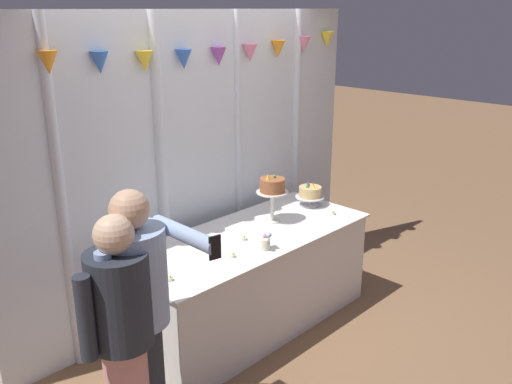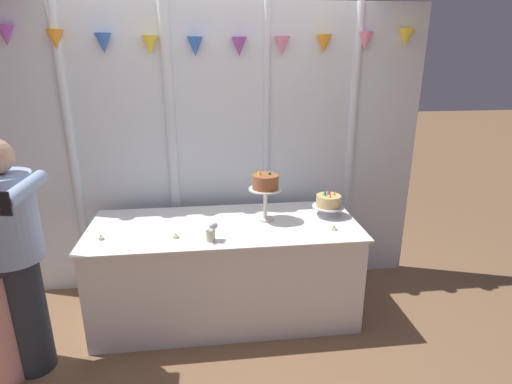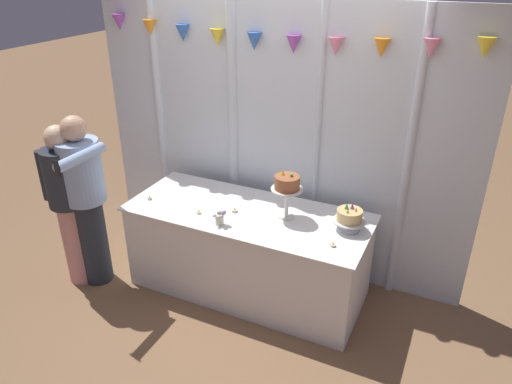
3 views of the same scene
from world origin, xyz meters
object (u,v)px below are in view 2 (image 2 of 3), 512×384
at_px(tealight_far_left, 101,238).
at_px(guest_man_dark_suit, 14,253).
at_px(tealight_near_right, 212,226).
at_px(flower_vase, 211,232).
at_px(cake_display_nearleft, 265,185).
at_px(cake_table, 226,270).
at_px(cake_display_nearright, 328,202).
at_px(tealight_far_right, 334,228).
at_px(tealight_near_left, 176,236).

relative_size(tealight_far_left, guest_man_dark_suit, 0.02).
bearing_deg(tealight_near_right, guest_man_dark_suit, -160.73).
bearing_deg(flower_vase, cake_display_nearleft, 38.29).
bearing_deg(guest_man_dark_suit, cake_display_nearleft, 17.86).
relative_size(cake_table, flower_vase, 14.92).
relative_size(cake_display_nearright, flower_vase, 1.87).
height_order(cake_table, tealight_far_right, tealight_far_right).
distance_m(cake_display_nearleft, tealight_far_right, 0.60).
bearing_deg(tealight_far_right, guest_man_dark_suit, -172.78).
height_order(cake_table, tealight_near_right, tealight_near_right).
height_order(cake_display_nearright, tealight_far_right, cake_display_nearright).
xyz_separation_m(tealight_near_right, tealight_far_right, (0.89, -0.16, -0.00)).
xyz_separation_m(flower_vase, tealight_near_right, (0.01, 0.23, -0.05)).
height_order(cake_table, guest_man_dark_suit, guest_man_dark_suit).
xyz_separation_m(cake_table, guest_man_dark_suit, (-1.30, -0.46, 0.46)).
xyz_separation_m(cake_table, tealight_near_right, (-0.10, -0.04, 0.40)).
distance_m(tealight_far_right, guest_man_dark_suit, 2.11).
bearing_deg(tealight_far_right, cake_table, 165.83).
height_order(cake_table, flower_vase, flower_vase).
bearing_deg(cake_display_nearright, tealight_far_right, -97.65).
bearing_deg(tealight_far_right, cake_display_nearleft, 151.39).
height_order(cake_display_nearleft, tealight_far_right, cake_display_nearleft).
xyz_separation_m(cake_table, cake_display_nearright, (0.83, 0.08, 0.50)).
relative_size(flower_vase, tealight_far_right, 3.10).
xyz_separation_m(tealight_near_left, guest_man_dark_suit, (-0.95, -0.27, 0.06)).
bearing_deg(cake_display_nearright, tealight_near_left, -166.80).
height_order(cake_display_nearleft, cake_display_nearright, cake_display_nearleft).
bearing_deg(cake_display_nearright, cake_display_nearleft, -177.47).
bearing_deg(tealight_far_left, guest_man_dark_suit, -145.49).
relative_size(flower_vase, guest_man_dark_suit, 0.09).
height_order(cake_display_nearleft, guest_man_dark_suit, guest_man_dark_suit).
xyz_separation_m(cake_display_nearleft, cake_display_nearright, (0.51, 0.02, -0.17)).
xyz_separation_m(tealight_far_left, tealight_near_right, (0.77, 0.12, -0.00)).
distance_m(cake_table, flower_vase, 0.54).
xyz_separation_m(cake_display_nearleft, tealight_near_left, (-0.67, -0.25, -0.27)).
height_order(cake_display_nearright, tealight_near_left, cake_display_nearright).
xyz_separation_m(cake_display_nearright, tealight_far_left, (-1.69, -0.24, -0.10)).
xyz_separation_m(cake_display_nearleft, tealight_far_left, (-1.18, -0.22, -0.27)).
relative_size(tealight_far_left, tealight_near_left, 0.94).
xyz_separation_m(tealight_far_right, guest_man_dark_suit, (-2.09, -0.27, 0.06)).
bearing_deg(cake_table, tealight_near_left, -150.77).
relative_size(cake_table, guest_man_dark_suit, 1.30).
bearing_deg(tealight_far_right, tealight_near_right, 170.05).
bearing_deg(flower_vase, tealight_far_left, 171.64).
relative_size(tealight_near_right, guest_man_dark_suit, 0.03).
bearing_deg(cake_display_nearleft, flower_vase, -141.71).
xyz_separation_m(cake_table, tealight_near_left, (-0.35, -0.20, 0.40)).
distance_m(tealight_near_left, guest_man_dark_suit, 0.99).
bearing_deg(tealight_far_left, cake_display_nearleft, 10.62).
xyz_separation_m(tealight_far_left, guest_man_dark_suit, (-0.44, -0.30, 0.06)).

